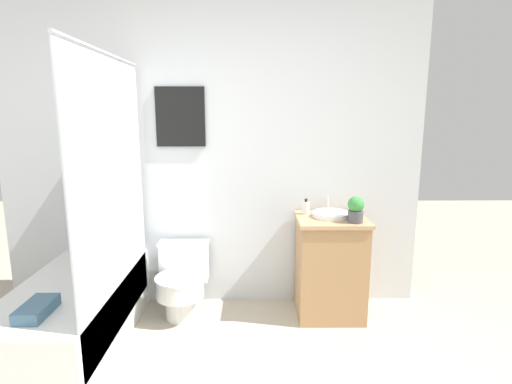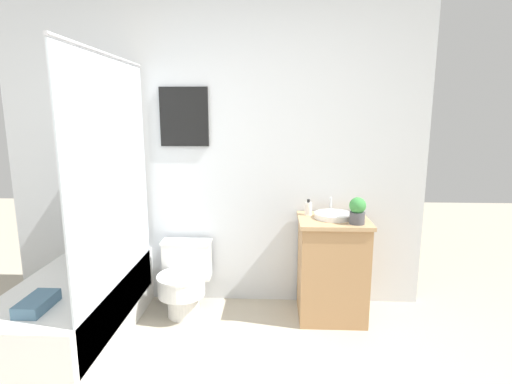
% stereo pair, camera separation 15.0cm
% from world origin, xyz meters
% --- Properties ---
extents(wall_back, '(3.48, 0.07, 2.50)m').
position_xyz_m(wall_back, '(-0.00, 2.00, 1.25)').
color(wall_back, silver).
rests_on(wall_back, ground_plane).
extents(shower_area, '(0.69, 1.41, 1.98)m').
position_xyz_m(shower_area, '(-0.88, 1.26, 0.28)').
color(shower_area, white).
rests_on(shower_area, ground_plane).
extents(toilet, '(0.41, 0.50, 0.57)m').
position_xyz_m(toilet, '(-0.22, 1.71, 0.29)').
color(toilet, white).
rests_on(toilet, ground_plane).
extents(vanity, '(0.54, 0.49, 0.81)m').
position_xyz_m(vanity, '(0.96, 1.71, 0.41)').
color(vanity, '#AD7F51').
rests_on(vanity, ground_plane).
extents(sink, '(0.29, 0.33, 0.13)m').
position_xyz_m(sink, '(0.96, 1.73, 0.83)').
color(sink, white).
rests_on(sink, vanity).
extents(soap_bottle, '(0.06, 0.06, 0.13)m').
position_xyz_m(soap_bottle, '(0.78, 1.82, 0.86)').
color(soap_bottle, silver).
rests_on(soap_bottle, vanity).
extents(potted_plant, '(0.12, 0.12, 0.20)m').
position_xyz_m(potted_plant, '(1.11, 1.57, 0.91)').
color(potted_plant, '#4C4C51').
rests_on(potted_plant, vanity).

